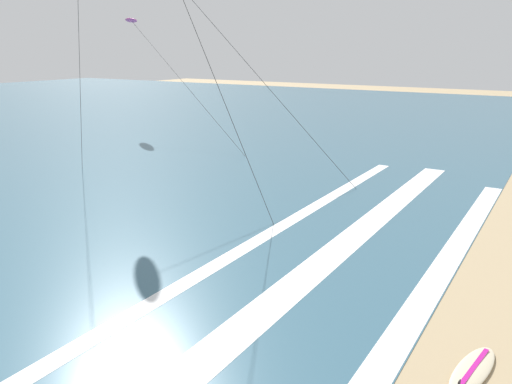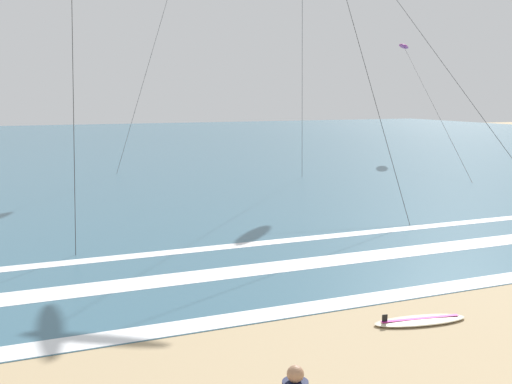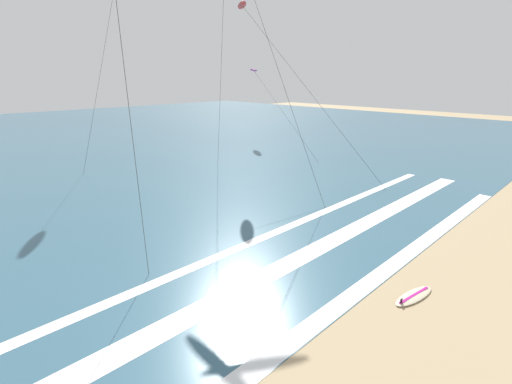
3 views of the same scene
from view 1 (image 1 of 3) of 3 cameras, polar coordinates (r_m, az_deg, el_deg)
name	(u,v)px [view 1 (image 1 of 3)]	position (r m, az deg, el deg)	size (l,w,h in m)	color
wave_foam_mid_break	(232,337)	(12.07, -2.75, -16.04)	(39.19, 1.05, 0.01)	white
wave_foam_outer_break	(130,316)	(13.25, -14.03, -13.40)	(39.26, 0.58, 0.01)	white
surfboard_foreground_flat	(473,370)	(11.85, 23.20, -17.95)	(2.17, 0.92, 0.25)	beige
kite_magenta_low_near	(132,21)	(44.19, -13.82, 18.17)	(7.02, 16.28, 8.77)	#CC2384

